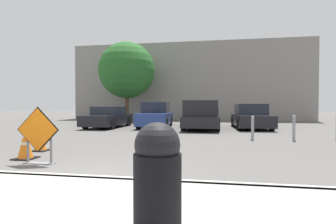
% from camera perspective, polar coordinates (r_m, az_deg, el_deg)
% --- Properties ---
extents(ground_plane, '(96.00, 96.00, 0.00)m').
position_cam_1_polar(ground_plane, '(14.42, 0.36, -3.96)').
color(ground_plane, '#565451').
extents(sidewalk_strip, '(29.96, 2.37, 0.14)m').
position_cam_1_polar(sidewalk_strip, '(3.99, -28.08, -17.48)').
color(sidewalk_strip, '#999993').
rests_on(sidewalk_strip, ground_plane).
extents(curb_lip, '(29.96, 0.20, 0.14)m').
position_cam_1_polar(curb_lip, '(4.94, -19.40, -13.71)').
color(curb_lip, '#999993').
rests_on(curb_lip, ground_plane).
extents(road_closed_sign, '(1.05, 0.20, 1.32)m').
position_cam_1_polar(road_closed_sign, '(6.75, -26.44, -4.38)').
color(road_closed_sign, black).
rests_on(road_closed_sign, ground_plane).
extents(traffic_cone_nearest, '(0.49, 0.49, 0.78)m').
position_cam_1_polar(traffic_cone_nearest, '(7.59, -28.63, -6.10)').
color(traffic_cone_nearest, black).
rests_on(traffic_cone_nearest, ground_plane).
extents(traffic_cone_second, '(0.46, 0.46, 0.60)m').
position_cam_1_polar(traffic_cone_second, '(8.72, -26.02, -5.73)').
color(traffic_cone_second, black).
rests_on(traffic_cone_second, ground_plane).
extents(parked_car_nearest, '(1.92, 4.31, 1.29)m').
position_cam_1_polar(parked_car_nearest, '(16.64, -12.84, -1.19)').
color(parked_car_nearest, black).
rests_on(parked_car_nearest, ground_plane).
extents(parked_car_second, '(2.01, 4.46, 1.55)m').
position_cam_1_polar(parked_car_second, '(16.37, -2.69, -0.83)').
color(parked_car_second, navy).
rests_on(parked_car_second, ground_plane).
extents(pickup_truck, '(2.04, 5.38, 1.62)m').
position_cam_1_polar(pickup_truck, '(15.16, 7.29, -0.93)').
color(pickup_truck, black).
rests_on(pickup_truck, ground_plane).
extents(parked_car_third, '(2.05, 4.48, 1.45)m').
position_cam_1_polar(parked_car_third, '(16.28, 17.58, -1.08)').
color(parked_car_third, black).
rests_on(parked_car_third, ground_plane).
extents(trash_bin, '(0.48, 0.48, 1.05)m').
position_cam_1_polar(trash_bin, '(2.68, -2.31, -13.33)').
color(trash_bin, black).
rests_on(trash_bin, sidewalk_strip).
extents(bollard_nearest, '(0.12, 0.12, 0.95)m').
position_cam_1_polar(bollard_nearest, '(10.81, 17.93, -3.16)').
color(bollard_nearest, gray).
rests_on(bollard_nearest, ground_plane).
extents(bollard_second, '(0.12, 0.12, 0.99)m').
position_cam_1_polar(bollard_second, '(11.13, 25.73, -3.01)').
color(bollard_second, gray).
rests_on(bollard_second, ground_plane).
extents(building_facade_backdrop, '(22.26, 5.00, 7.21)m').
position_cam_1_polar(building_facade_backdrop, '(26.69, 4.79, 6.26)').
color(building_facade_backdrop, gray).
rests_on(building_facade_backdrop, ground_plane).
extents(street_tree_behind_lot, '(4.75, 4.75, 6.72)m').
position_cam_1_polar(street_tree_behind_lot, '(22.70, -8.98, 8.95)').
color(street_tree_behind_lot, '#513823').
rests_on(street_tree_behind_lot, ground_plane).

